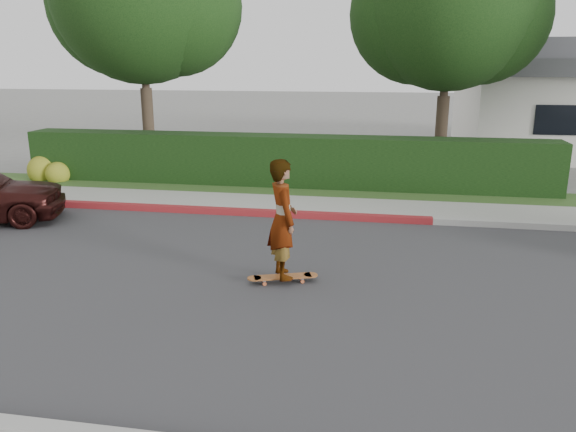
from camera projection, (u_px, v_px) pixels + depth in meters
name	position (u px, v px, depth m)	size (l,w,h in m)	color
ground	(386.00, 294.00, 8.75)	(120.00, 120.00, 0.00)	slate
road	(386.00, 293.00, 8.75)	(60.00, 8.00, 0.01)	#2D2D30
curb_far	(387.00, 219.00, 12.62)	(60.00, 0.20, 0.15)	#9E9E99
curb_red_section	(176.00, 209.00, 13.45)	(12.00, 0.21, 0.15)	maroon
sidewalk_far	(387.00, 209.00, 13.48)	(60.00, 1.60, 0.12)	gray
planting_strip	(387.00, 195.00, 15.00)	(60.00, 1.60, 0.10)	#2D4C1E
hedge	(281.00, 162.00, 15.88)	(15.00, 1.00, 1.50)	black
flowering_shrub	(48.00, 171.00, 16.72)	(1.40, 1.00, 0.90)	#2D4C19
tree_left	(142.00, 0.00, 16.84)	(5.99, 5.21, 8.00)	#33261C
tree_center	(449.00, 10.00, 15.92)	(5.66, 4.84, 7.44)	#33261C
skateboard	(283.00, 277.00, 9.15)	(1.17, 0.59, 0.11)	#B25631
skateboarder	(283.00, 219.00, 8.89)	(0.70, 0.46, 1.93)	white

